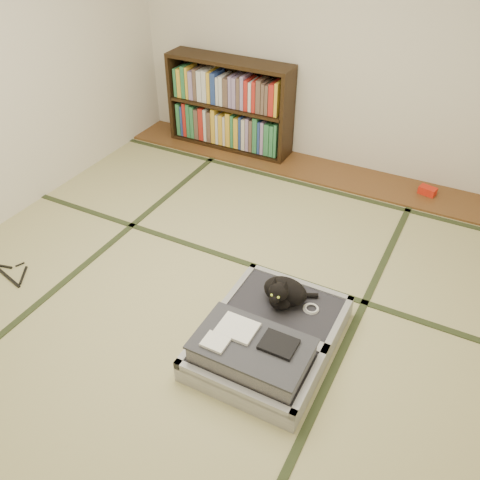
% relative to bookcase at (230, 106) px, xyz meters
% --- Properties ---
extents(floor, '(4.50, 4.50, 0.00)m').
position_rel_bookcase_xyz_m(floor, '(0.97, -2.07, -0.45)').
color(floor, tan).
rests_on(floor, ground).
extents(wood_strip, '(4.00, 0.50, 0.02)m').
position_rel_bookcase_xyz_m(wood_strip, '(0.97, -0.07, -0.44)').
color(wood_strip, brown).
rests_on(wood_strip, ground).
extents(red_item, '(0.17, 0.12, 0.07)m').
position_rel_bookcase_xyz_m(red_item, '(2.06, -0.04, -0.40)').
color(red_item, red).
rests_on(red_item, wood_strip).
extents(room_shell, '(4.50, 4.50, 4.50)m').
position_rel_bookcase_xyz_m(room_shell, '(0.97, -2.07, 1.01)').
color(room_shell, white).
rests_on(room_shell, ground).
extents(tatami_borders, '(4.00, 4.50, 0.01)m').
position_rel_bookcase_xyz_m(tatami_borders, '(0.97, -1.58, -0.45)').
color(tatami_borders, '#2D381E').
rests_on(tatami_borders, ground).
extents(bookcase, '(1.31, 0.30, 0.92)m').
position_rel_bookcase_xyz_m(bookcase, '(0.00, 0.00, 0.00)').
color(bookcase, black).
rests_on(bookcase, wood_strip).
extents(suitcase, '(0.76, 1.01, 0.30)m').
position_rel_bookcase_xyz_m(suitcase, '(1.54, -2.37, -0.35)').
color(suitcase, '#B1B1B6').
rests_on(suitcase, floor).
extents(cat, '(0.34, 0.34, 0.27)m').
position_rel_bookcase_xyz_m(cat, '(1.52, -2.08, -0.21)').
color(cat, black).
rests_on(cat, suitcase).
extents(cable_coil, '(0.10, 0.10, 0.03)m').
position_rel_bookcase_xyz_m(cable_coil, '(1.70, -2.05, -0.30)').
color(cable_coil, white).
rests_on(cable_coil, suitcase).
extents(hanger, '(0.41, 0.23, 0.01)m').
position_rel_bookcase_xyz_m(hanger, '(-0.47, -2.59, -0.44)').
color(hanger, black).
rests_on(hanger, floor).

